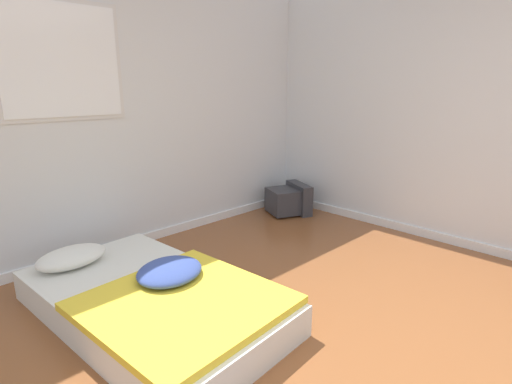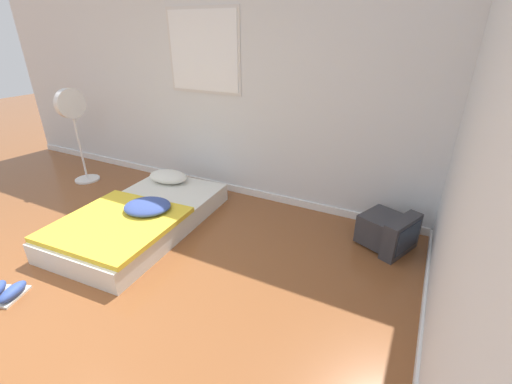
# 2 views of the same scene
# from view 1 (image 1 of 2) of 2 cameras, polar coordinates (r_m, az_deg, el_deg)

# --- Properties ---
(wall_back) EXTENTS (7.59, 0.08, 2.60)m
(wall_back) POSITION_cam_1_polar(r_m,az_deg,el_deg) (3.85, -22.69, 9.95)
(wall_back) COLOR silver
(wall_back) RESTS_ON ground_plane
(mattress_bed) EXTENTS (1.22, 2.00, 0.36)m
(mattress_bed) POSITION_cam_1_polar(r_m,az_deg,el_deg) (2.93, -14.75, -14.50)
(mattress_bed) COLOR silver
(mattress_bed) RESTS_ON ground_plane
(crt_tv) EXTENTS (0.59, 0.58, 0.37)m
(crt_tv) POSITION_cam_1_polar(r_m,az_deg,el_deg) (4.99, 4.75, -1.10)
(crt_tv) COLOR #333338
(crt_tv) RESTS_ON ground_plane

